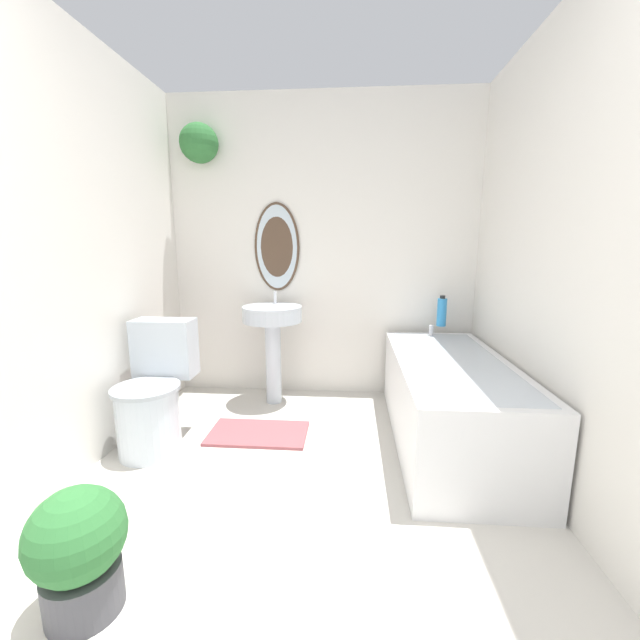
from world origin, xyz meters
name	(u,v)px	position (x,y,z in m)	size (l,w,h in m)	color
wall_back	(314,243)	(-0.07, 2.83, 1.25)	(2.57, 0.29, 2.40)	silver
wall_left	(43,254)	(-1.25, 1.40, 1.20)	(0.06, 2.93, 2.40)	silver
wall_right	(588,255)	(1.25, 1.40, 1.20)	(0.06, 2.93, 2.40)	silver
toilet	(154,395)	(-0.97, 1.79, 0.33)	(0.39, 0.56, 0.77)	silver
pedestal_sink	(273,328)	(-0.37, 2.54, 0.61)	(0.46, 0.46, 0.88)	silver
bathtub	(450,399)	(0.87, 1.99, 0.29)	(0.67, 1.54, 0.62)	silver
shampoo_bottle	(442,312)	(0.94, 2.64, 0.73)	(0.07, 0.07, 0.24)	#2D84C6
potted_plant	(79,548)	(-0.67, 0.68, 0.24)	(0.31, 0.31, 0.45)	#47474C
bath_mat	(258,433)	(-0.37, 1.98, 0.01)	(0.65, 0.37, 0.02)	#934C51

